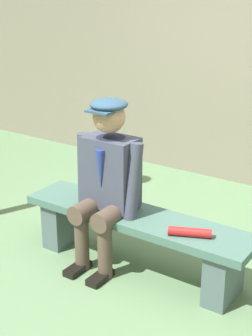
{
  "coord_description": "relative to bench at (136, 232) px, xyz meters",
  "views": [
    {
      "loc": [
        -1.87,
        2.88,
        2.1
      ],
      "look_at": [
        0.09,
        0.0,
        0.8
      ],
      "focal_mm": 54.34,
      "sensor_mm": 36.0,
      "label": 1
    }
  ],
  "objects": [
    {
      "name": "rolled_magazine",
      "position": [
        -0.49,
        0.08,
        0.18
      ],
      "size": [
        0.3,
        0.18,
        0.06
      ],
      "primitive_type": "cylinder",
      "rotation": [
        0.0,
        1.57,
        0.41
      ],
      "color": "#B21E1E",
      "rests_on": "bench"
    },
    {
      "name": "seated_man",
      "position": [
        0.22,
        0.05,
        0.41
      ],
      "size": [
        0.57,
        0.54,
        1.31
      ],
      "color": "#3A3F4E",
      "rests_on": "ground"
    },
    {
      "name": "ground_plane",
      "position": [
        0.0,
        0.0,
        -0.31
      ],
      "size": [
        30.0,
        30.0,
        0.0
      ],
      "primitive_type": "plane",
      "color": "#587952"
    },
    {
      "name": "bench",
      "position": [
        0.0,
        0.0,
        0.0
      ],
      "size": [
        1.84,
        0.42,
        0.45
      ],
      "color": "#3F6357",
      "rests_on": "ground"
    }
  ]
}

